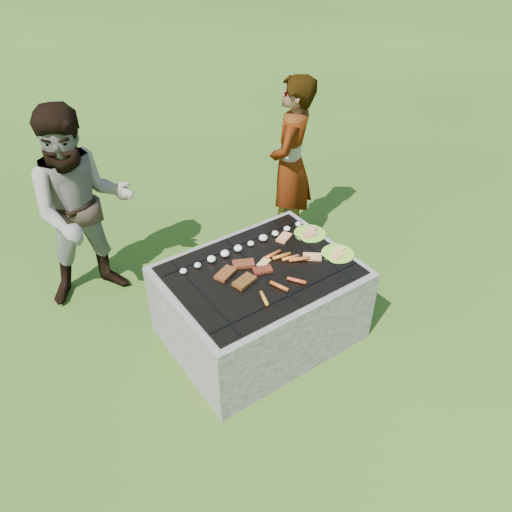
{
  "coord_description": "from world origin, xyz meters",
  "views": [
    {
      "loc": [
        -1.55,
        -2.16,
        2.76
      ],
      "look_at": [
        0.0,
        0.05,
        0.7
      ],
      "focal_mm": 35.0,
      "sensor_mm": 36.0,
      "label": 1
    }
  ],
  "objects_px": {
    "fire_pit": "(260,305)",
    "cook": "(291,165)",
    "plate_far": "(310,234)",
    "plate_near": "(338,254)",
    "bystander": "(83,209)"
  },
  "relations": [
    {
      "from": "cook",
      "to": "bystander",
      "type": "distance_m",
      "value": 1.75
    },
    {
      "from": "fire_pit",
      "to": "cook",
      "type": "relative_size",
      "value": 0.84
    },
    {
      "from": "plate_near",
      "to": "cook",
      "type": "distance_m",
      "value": 1.1
    },
    {
      "from": "cook",
      "to": "fire_pit",
      "type": "bearing_deg",
      "value": 4.99
    },
    {
      "from": "plate_near",
      "to": "bystander",
      "type": "xyz_separation_m",
      "value": [
        -1.35,
        1.32,
        0.18
      ]
    },
    {
      "from": "plate_near",
      "to": "bystander",
      "type": "bearing_deg",
      "value": 135.65
    },
    {
      "from": "fire_pit",
      "to": "plate_far",
      "type": "distance_m",
      "value": 0.67
    },
    {
      "from": "plate_far",
      "to": "bystander",
      "type": "height_order",
      "value": "bystander"
    },
    {
      "from": "plate_near",
      "to": "cook",
      "type": "height_order",
      "value": "cook"
    },
    {
      "from": "plate_near",
      "to": "plate_far",
      "type": "bearing_deg",
      "value": 89.93
    },
    {
      "from": "bystander",
      "to": "plate_near",
      "type": "bearing_deg",
      "value": -34.51
    },
    {
      "from": "plate_far",
      "to": "cook",
      "type": "bearing_deg",
      "value": 62.87
    },
    {
      "from": "fire_pit",
      "to": "cook",
      "type": "bearing_deg",
      "value": 42.69
    },
    {
      "from": "plate_near",
      "to": "fire_pit",
      "type": "bearing_deg",
      "value": 163.35
    },
    {
      "from": "bystander",
      "to": "fire_pit",
      "type": "bearing_deg",
      "value": -45.71
    }
  ]
}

